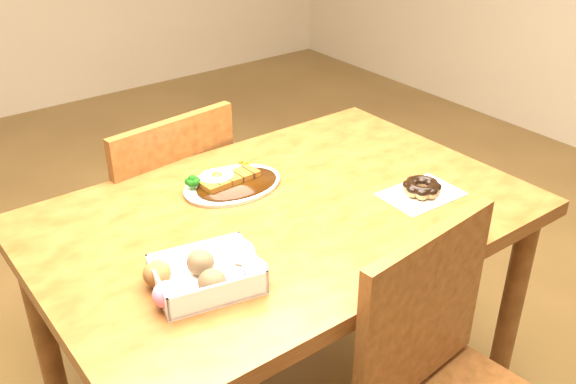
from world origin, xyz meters
TOP-DOWN VIEW (x-y plane):
  - table at (0.00, 0.00)m, footprint 1.20×0.80m
  - chair_far at (-0.09, 0.54)m, footprint 0.46×0.46m
  - katsu_curry_plate at (-0.04, 0.18)m, footprint 0.27×0.19m
  - donut_box at (-0.31, -0.15)m, footprint 0.25×0.20m
  - pon_de_ring at (0.33, -0.15)m, footprint 0.20×0.15m

SIDE VIEW (x-z plane):
  - chair_far at x=-0.09m, z-range 0.04..0.91m
  - table at x=0.00m, z-range 0.28..1.03m
  - katsu_curry_plate at x=-0.04m, z-range 0.74..0.79m
  - pon_de_ring at x=0.33m, z-range 0.75..0.79m
  - donut_box at x=-0.31m, z-range 0.75..0.81m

